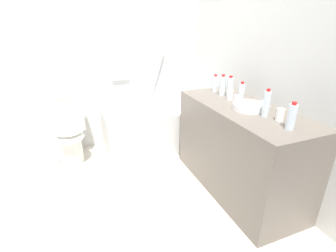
% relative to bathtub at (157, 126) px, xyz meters
% --- Properties ---
extents(ground_plane, '(4.04, 4.04, 0.00)m').
position_rel_bathtub_xyz_m(ground_plane, '(-0.77, -0.97, -0.30)').
color(ground_plane, beige).
extents(wall_back_tiled, '(3.44, 0.10, 2.34)m').
position_rel_bathtub_xyz_m(wall_back_tiled, '(-0.77, 0.40, 0.87)').
color(wall_back_tiled, silver).
rests_on(wall_back_tiled, ground_plane).
extents(wall_right_mirror, '(0.10, 3.04, 2.34)m').
position_rel_bathtub_xyz_m(wall_right_mirror, '(0.80, -0.97, 0.87)').
color(wall_right_mirror, silver).
rests_on(wall_right_mirror, ground_plane).
extents(bathtub, '(1.40, 0.70, 1.24)m').
position_rel_bathtub_xyz_m(bathtub, '(0.00, 0.00, 0.00)').
color(bathtub, silver).
rests_on(bathtub, ground_plane).
extents(toilet, '(0.39, 0.50, 0.71)m').
position_rel_bathtub_xyz_m(toilet, '(-1.12, 0.03, 0.06)').
color(toilet, white).
rests_on(toilet, ground_plane).
extents(vanity_counter, '(0.62, 1.47, 0.89)m').
position_rel_bathtub_xyz_m(vanity_counter, '(0.45, -1.19, 0.15)').
color(vanity_counter, '#6B6056').
rests_on(vanity_counter, ground_plane).
extents(sink_basin, '(0.28, 0.28, 0.06)m').
position_rel_bathtub_xyz_m(sink_basin, '(0.43, -1.27, 0.62)').
color(sink_basin, white).
rests_on(sink_basin, vanity_counter).
extents(sink_faucet, '(0.10, 0.15, 0.07)m').
position_rel_bathtub_xyz_m(sink_faucet, '(0.61, -1.27, 0.62)').
color(sink_faucet, '#B2B2B7').
rests_on(sink_faucet, vanity_counter).
extents(water_bottle_0, '(0.06, 0.06, 0.22)m').
position_rel_bathtub_xyz_m(water_bottle_0, '(0.52, -0.84, 0.70)').
color(water_bottle_0, silver).
rests_on(water_bottle_0, vanity_counter).
extents(water_bottle_1, '(0.06, 0.06, 0.21)m').
position_rel_bathtub_xyz_m(water_bottle_1, '(0.43, -1.74, 0.69)').
color(water_bottle_1, silver).
rests_on(water_bottle_1, vanity_counter).
extents(water_bottle_2, '(0.06, 0.06, 0.19)m').
position_rel_bathtub_xyz_m(water_bottle_2, '(0.48, -0.62, 0.68)').
color(water_bottle_2, silver).
rests_on(water_bottle_2, vanity_counter).
extents(water_bottle_3, '(0.06, 0.06, 0.20)m').
position_rel_bathtub_xyz_m(water_bottle_3, '(0.53, -1.03, 0.68)').
color(water_bottle_3, silver).
rests_on(water_bottle_3, vanity_counter).
extents(water_bottle_4, '(0.06, 0.06, 0.24)m').
position_rel_bathtub_xyz_m(water_bottle_4, '(0.45, -1.46, 0.70)').
color(water_bottle_4, silver).
rests_on(water_bottle_4, vanity_counter).
extents(water_bottle_5, '(0.06, 0.06, 0.23)m').
position_rel_bathtub_xyz_m(water_bottle_5, '(0.47, -0.79, 0.70)').
color(water_bottle_5, silver).
rests_on(water_bottle_5, vanity_counter).
extents(drinking_glass_0, '(0.06, 0.06, 0.10)m').
position_rel_bathtub_xyz_m(drinking_glass_0, '(0.49, -1.58, 0.64)').
color(drinking_glass_0, white).
rests_on(drinking_glass_0, vanity_counter).
extents(drinking_glass_1, '(0.06, 0.06, 0.10)m').
position_rel_bathtub_xyz_m(drinking_glass_1, '(0.46, -0.95, 0.64)').
color(drinking_glass_1, white).
rests_on(drinking_glass_1, vanity_counter).
extents(drinking_glass_2, '(0.07, 0.07, 0.08)m').
position_rel_bathtub_xyz_m(drinking_glass_2, '(0.45, -1.07, 0.63)').
color(drinking_glass_2, white).
rests_on(drinking_glass_2, vanity_counter).
extents(toilet_paper_roll, '(0.11, 0.11, 0.10)m').
position_rel_bathtub_xyz_m(toilet_paper_roll, '(-1.34, 0.00, -0.25)').
color(toilet_paper_roll, white).
rests_on(toilet_paper_roll, ground_plane).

